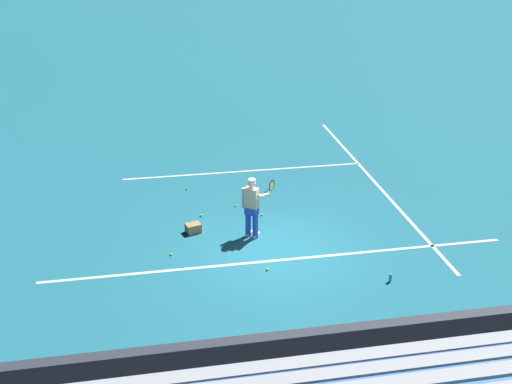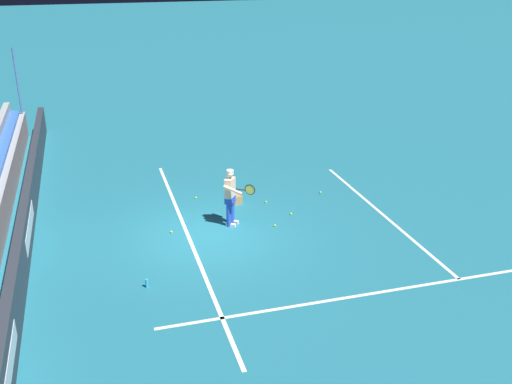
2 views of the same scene
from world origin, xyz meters
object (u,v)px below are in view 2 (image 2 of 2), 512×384
tennis_ball_near_player (266,202)px  tennis_ball_midcourt (196,198)px  tennis_ball_stray_back (171,232)px  tennis_ball_by_box (275,226)px  tennis_ball_on_baseline (291,214)px  tennis_ball_far_left (320,192)px  tennis_player (231,197)px  ball_box_cardboard (235,199)px  water_bottle (147,283)px

tennis_ball_near_player → tennis_ball_midcourt: 2.31m
tennis_ball_midcourt → tennis_ball_stray_back: same height
tennis_ball_near_player → tennis_ball_midcourt: bearing=-114.9°
tennis_ball_near_player → tennis_ball_by_box: same height
tennis_ball_near_player → tennis_ball_by_box: bearing=-8.5°
tennis_ball_on_baseline → tennis_ball_far_left: same height
tennis_ball_stray_back → tennis_ball_on_baseline: bearing=93.7°
tennis_ball_on_baseline → tennis_ball_far_left: 2.04m
tennis_ball_on_baseline → tennis_ball_stray_back: (0.24, -3.72, 0.00)m
tennis_player → tennis_ball_midcourt: tennis_player is taller
ball_box_cardboard → tennis_ball_near_player: bearing=72.4°
ball_box_cardboard → tennis_ball_on_baseline: ball_box_cardboard is taller
tennis_ball_far_left → tennis_ball_stray_back: size_ratio=1.00×
tennis_ball_by_box → tennis_ball_stray_back: bearing=-98.0°
tennis_player → tennis_ball_stray_back: (0.06, -1.79, -0.86)m
tennis_ball_on_baseline → tennis_ball_stray_back: bearing=-86.3°
tennis_ball_on_baseline → tennis_player: bearing=-84.7°
tennis_ball_by_box → tennis_ball_far_left: (-2.03, 2.24, 0.00)m
tennis_ball_midcourt → tennis_ball_far_left: same height
tennis_ball_by_box → ball_box_cardboard: bearing=-162.0°
tennis_player → tennis_ball_near_player: size_ratio=25.98×
tennis_ball_midcourt → tennis_ball_far_left: size_ratio=1.00×
ball_box_cardboard → tennis_ball_midcourt: (-0.67, -1.16, -0.10)m
tennis_player → tennis_ball_near_player: (-1.28, 1.46, -0.86)m
tennis_player → tennis_ball_on_baseline: size_ratio=25.98×
tennis_ball_near_player → tennis_ball_stray_back: bearing=-67.6°
ball_box_cardboard → water_bottle: 5.54m
tennis_ball_midcourt → tennis_player: bearing=15.8°
ball_box_cardboard → water_bottle: ball_box_cardboard is taller
tennis_ball_by_box → tennis_player: bearing=-112.1°
tennis_ball_near_player → tennis_ball_far_left: size_ratio=1.00×
tennis_ball_by_box → tennis_ball_stray_back: (-0.42, -2.98, 0.00)m
tennis_ball_near_player → tennis_player: bearing=-48.8°
tennis_ball_midcourt → tennis_ball_stray_back: (2.31, -1.15, 0.00)m
tennis_ball_near_player → ball_box_cardboard: bearing=-107.6°
tennis_ball_by_box → tennis_ball_on_baseline: same height
tennis_ball_near_player → tennis_ball_midcourt: size_ratio=1.00×
ball_box_cardboard → tennis_ball_by_box: (2.06, 0.67, -0.10)m
tennis_ball_on_baseline → tennis_ball_midcourt: size_ratio=1.00×
tennis_ball_far_left → tennis_ball_on_baseline: bearing=-47.9°
tennis_ball_midcourt → tennis_ball_far_left: (0.70, 4.07, 0.00)m
tennis_ball_midcourt → water_bottle: (5.10, -2.17, 0.08)m
tennis_ball_stray_back → water_bottle: size_ratio=0.30×
tennis_player → ball_box_cardboard: tennis_player is taller
tennis_ball_on_baseline → tennis_ball_stray_back: size_ratio=1.00×
tennis_ball_near_player → tennis_ball_on_baseline: size_ratio=1.00×
tennis_player → tennis_ball_stray_back: size_ratio=25.98×
tennis_ball_midcourt → water_bottle: size_ratio=0.30×
tennis_ball_on_baseline → tennis_ball_far_left: bearing=132.1°
tennis_ball_near_player → water_bottle: bearing=-45.9°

